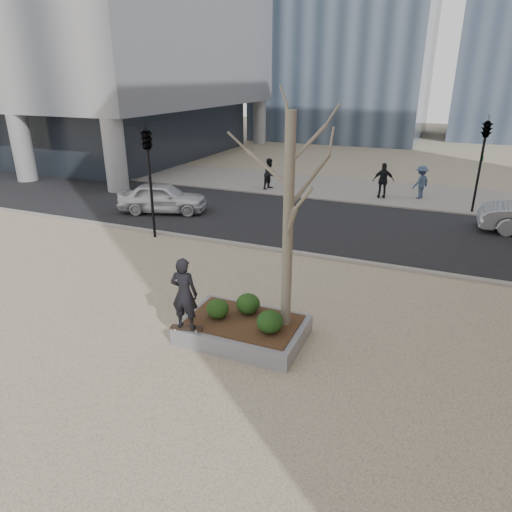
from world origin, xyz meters
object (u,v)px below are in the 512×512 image
at_px(skateboard, 186,328).
at_px(police_car, 163,198).
at_px(skateboarder, 184,294).
at_px(planter, 243,330).

height_order(skateboard, police_car, police_car).
distance_m(skateboarder, police_car, 12.00).
distance_m(skateboard, skateboarder, 0.93).
bearing_deg(police_car, skateboarder, -162.67).
bearing_deg(skateboard, skateboarder, -91.64).
relative_size(planter, police_car, 0.72).
xyz_separation_m(planter, skateboarder, (-1.10, -0.88, 1.19)).
height_order(skateboard, skateboarder, skateboarder).
bearing_deg(skateboard, police_car, 110.58).
bearing_deg(planter, police_car, 132.98).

